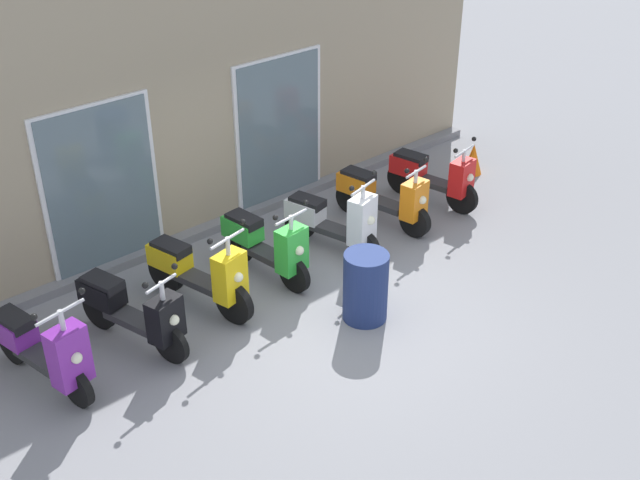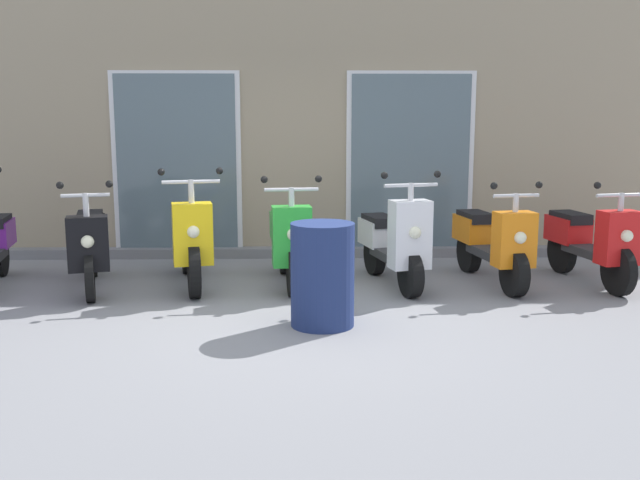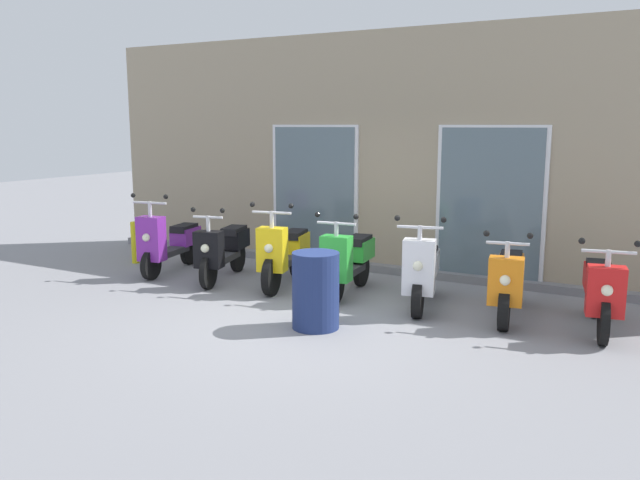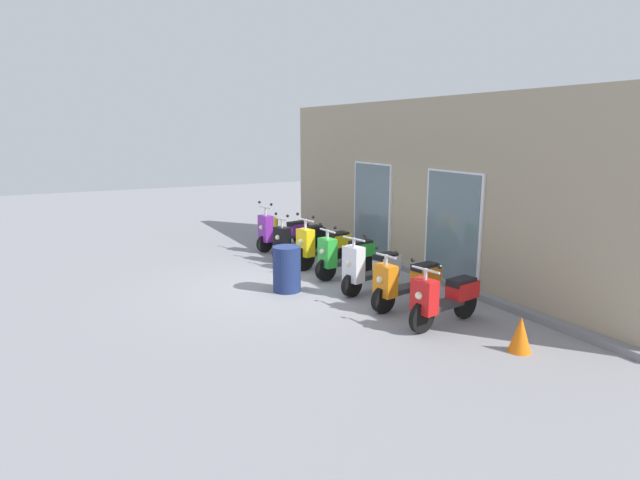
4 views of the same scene
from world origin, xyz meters
TOP-DOWN VIEW (x-y plane):
  - ground_plane at (0.00, 0.00)m, footprint 40.00×40.00m
  - storefront_facade at (-0.00, 2.99)m, footprint 11.06×0.50m
  - scooter_purple at (-3.13, 1.15)m, footprint 0.69×1.59m
  - scooter_black at (-2.07, 1.15)m, footprint 0.71×1.59m
  - scooter_yellow at (-1.07, 1.28)m, footprint 0.72×1.67m
  - scooter_green at (-0.05, 1.27)m, footprint 0.59×1.52m
  - scooter_white at (1.05, 1.18)m, footprint 0.73×1.50m
  - scooter_orange at (2.10, 1.27)m, footprint 0.62×1.62m
  - scooter_red at (3.14, 1.24)m, footprint 0.66×1.56m
  - trash_bin at (0.27, -0.23)m, footprint 0.54×0.54m
  - traffic_cone at (4.44, 1.50)m, footprint 0.32×0.32m
  - curb_bollard at (-4.11, 1.40)m, footprint 0.12×0.12m

SIDE VIEW (x-z plane):
  - ground_plane at x=0.00m, z-range 0.00..0.00m
  - traffic_cone at x=4.44m, z-range 0.00..0.52m
  - curb_bollard at x=-4.11m, z-range 0.00..0.70m
  - trash_bin at x=0.27m, z-range 0.00..0.88m
  - scooter_orange at x=2.10m, z-range -0.12..1.01m
  - scooter_red at x=3.14m, z-range -0.10..1.03m
  - scooter_white at x=1.05m, z-range -0.15..1.09m
  - scooter_black at x=-2.07m, z-range -0.10..1.06m
  - scooter_yellow at x=-1.07m, z-range -0.15..1.12m
  - scooter_purple at x=-3.13m, z-range -0.16..1.13m
  - scooter_green at x=-0.05m, z-range -0.10..1.09m
  - storefront_facade at x=0.00m, z-range -0.06..3.66m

